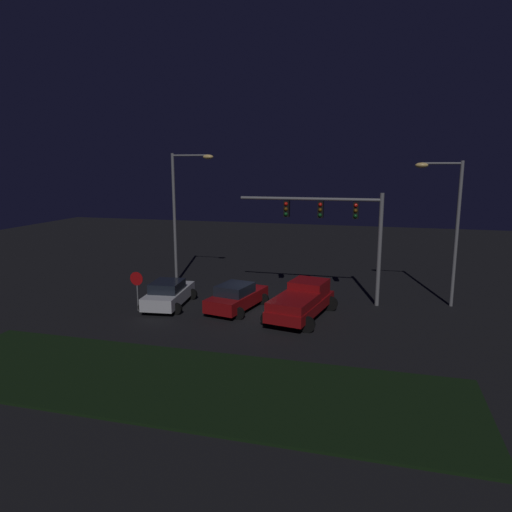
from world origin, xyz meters
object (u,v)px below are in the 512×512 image
object	(u,v)px
pickup_truck	(302,299)
traffic_signal_gantry	(337,220)
stop_sign	(137,284)
car_sedan	(169,294)
street_lamp_right	(448,216)
street_lamp_left	(182,203)
car_sedan_far	(237,297)

from	to	relation	value
pickup_truck	traffic_signal_gantry	size ratio (longest dim) A/B	0.68
pickup_truck	stop_sign	xyz separation A→B (m)	(-9.07, -1.27, 0.56)
car_sedan	street_lamp_right	world-z (taller)	street_lamp_right
car_sedan	stop_sign	xyz separation A→B (m)	(-1.29, -1.26, 0.82)
street_lamp_right	traffic_signal_gantry	bearing A→B (deg)	-170.73
pickup_truck	street_lamp_left	world-z (taller)	street_lamp_left
street_lamp_left	street_lamp_right	size ratio (longest dim) A/B	1.07
street_lamp_left	car_sedan	bearing A→B (deg)	-75.66
street_lamp_left	stop_sign	world-z (taller)	street_lamp_left
car_sedan	traffic_signal_gantry	xyz separation A→B (m)	(9.19, 3.22, 4.16)
street_lamp_left	pickup_truck	bearing A→B (deg)	-30.12
car_sedan_far	street_lamp_left	bearing A→B (deg)	59.21
pickup_truck	traffic_signal_gantry	distance (m)	5.25
car_sedan	street_lamp_left	world-z (taller)	street_lamp_left
street_lamp_left	street_lamp_right	world-z (taller)	street_lamp_left
car_sedan	car_sedan_far	size ratio (longest dim) A/B	0.98
pickup_truck	stop_sign	bearing A→B (deg)	108.94
pickup_truck	street_lamp_left	distance (m)	11.50
street_lamp_right	pickup_truck	bearing A→B (deg)	-150.70
car_sedan_far	stop_sign	world-z (taller)	stop_sign
pickup_truck	car_sedan	size ratio (longest dim) A/B	1.24
car_sedan	stop_sign	world-z (taller)	stop_sign
street_lamp_left	street_lamp_right	bearing A→B (deg)	-3.75
car_sedan	street_lamp_right	size ratio (longest dim) A/B	0.55
traffic_signal_gantry	stop_sign	world-z (taller)	traffic_signal_gantry
car_sedan_far	traffic_signal_gantry	distance (m)	7.24
stop_sign	street_lamp_left	bearing A→B (deg)	90.62
car_sedan_far	street_lamp_left	world-z (taller)	street_lamp_left
car_sedan	street_lamp_left	size ratio (longest dim) A/B	0.52
car_sedan	street_lamp_right	bearing A→B (deg)	-80.72
car_sedan_far	street_lamp_right	xyz separation A→B (m)	(11.30, 3.84, 4.45)
car_sedan_far	stop_sign	bearing A→B (deg)	119.11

